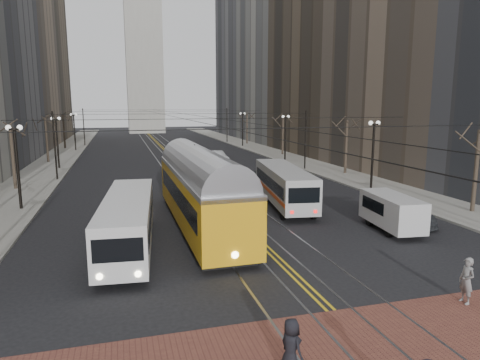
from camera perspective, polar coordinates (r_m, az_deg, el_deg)
ground at (r=16.95m, az=10.45°, el=-15.32°), size 260.00×260.00×0.00m
sidewalk_left at (r=59.67m, az=-23.38°, el=2.32°), size 5.00×140.00×0.15m
sidewalk_right at (r=63.06m, az=4.76°, el=3.48°), size 5.00×140.00×0.15m
crosswalk_band at (r=13.92m, az=18.24°, el=-21.68°), size 25.00×6.00×0.01m
streetcar_rails at (r=59.53m, az=-8.92°, el=2.94°), size 4.80×130.00×0.02m
centre_lines at (r=59.53m, az=-8.92°, el=2.94°), size 0.42×130.00×0.01m
building_left_far at (r=102.21m, az=-27.19°, el=16.13°), size 16.00×20.00×40.00m
building_right_mid at (r=68.63m, az=13.33°, el=17.95°), size 16.00×20.00×34.00m
building_right_midfar at (r=88.82m, az=8.08°, el=22.13°), size 20.00×20.00×52.00m
building_right_far at (r=105.61m, az=2.40°, el=16.96°), size 16.00×20.00×40.00m
lamp_posts at (r=43.23m, az=-6.42°, el=4.10°), size 27.60×57.20×5.60m
street_trees at (r=49.62m, az=-7.65°, el=4.83°), size 31.68×53.28×5.60m
trolley_wires at (r=49.13m, az=-7.60°, el=5.92°), size 25.96×120.00×6.60m
transit_bus at (r=22.20m, az=-14.67°, el=-5.65°), size 3.19×10.85×2.67m
streetcar at (r=25.45m, az=-5.33°, el=-2.27°), size 2.98×15.41×3.63m
rear_bus at (r=31.06m, az=5.87°, el=-0.88°), size 3.75×10.70×2.73m
cargo_van at (r=26.19m, az=19.56°, el=-4.20°), size 2.29×4.86×2.08m
sedan_grey at (r=38.15m, az=2.58°, el=0.18°), size 2.04×4.23×1.39m
sedan_silver at (r=52.83m, az=-3.15°, el=3.03°), size 2.29×5.02×1.60m
sedan_parked at (r=28.22m, az=20.50°, el=-3.87°), size 2.39×5.24×1.49m
pedestrian_a at (r=12.39m, az=6.84°, el=-21.19°), size 0.72×0.89×1.58m
pedestrian_b at (r=18.03m, az=27.98°, el=-11.76°), size 0.43×0.64×1.73m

